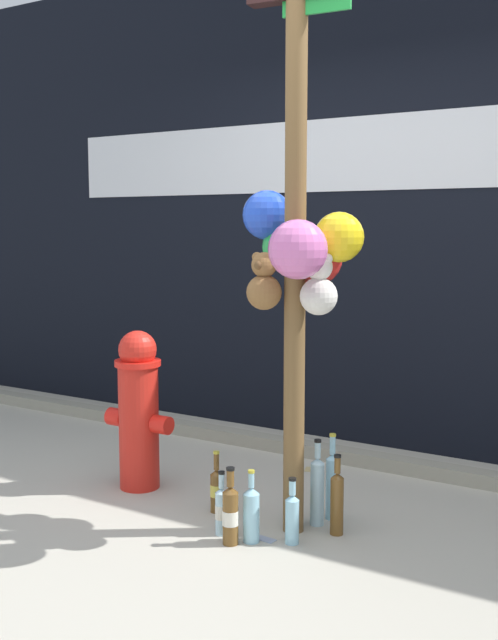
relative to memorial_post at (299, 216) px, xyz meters
The scene contains 17 objects.
ground_plane 1.47m from the memorial_post, 123.06° to the right, with size 14.00×14.00×0.00m, color #ADA899.
building_wall 1.60m from the memorial_post, 95.65° to the left, with size 10.00×0.21×3.17m.
curb_strip 1.77m from the memorial_post, 98.36° to the left, with size 8.00×0.12×0.08m, color gray.
memorial_post is the anchor object (origin of this frame).
fire_hydrant 1.42m from the memorial_post, behind, with size 0.41×0.25×0.85m.
bottle_0 1.40m from the memorial_post, behind, with size 0.06×0.06×0.31m.
bottle_1 1.28m from the memorial_post, 65.43° to the left, with size 0.06×0.06×0.41m.
bottle_2 1.34m from the memorial_post, 116.75° to the right, with size 0.07×0.07×0.33m.
bottle_3 1.33m from the memorial_post, 69.13° to the right, with size 0.06×0.06×0.30m.
bottle_4 1.30m from the memorial_post, 18.12° to the left, with size 0.06×0.06×0.37m.
bottle_5 1.37m from the memorial_post, 140.70° to the right, with size 0.06×0.06×0.30m.
bottle_6 1.29m from the memorial_post, 70.11° to the left, with size 0.06×0.06×0.42m.
bottle_7 1.32m from the memorial_post, 120.17° to the left, with size 0.06×0.06×0.31m.
bottle_8 1.35m from the memorial_post, 121.42° to the right, with size 0.07×0.07×0.35m.
litter_0 1.45m from the memorial_post, 115.65° to the right, with size 0.12×0.05×0.01m, color #8C99B2.
litter_1 1.93m from the memorial_post, 77.05° to the left, with size 0.10×0.09×0.01m, color #8C99B2.
litter_2 1.70m from the memorial_post, 111.82° to the left, with size 0.08×0.09×0.01m, color tan.
Camera 1 is at (1.75, -2.76, 1.40)m, focal length 42.90 mm.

